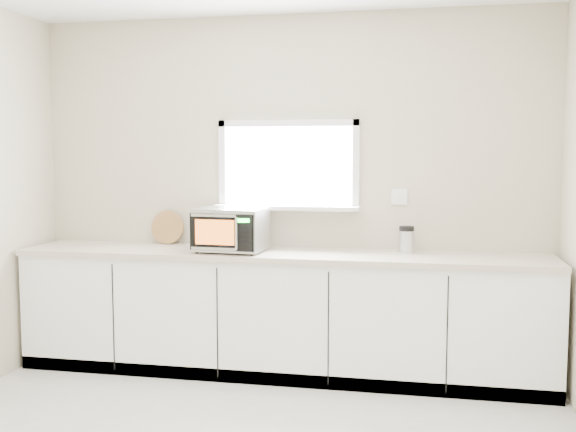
# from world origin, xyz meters

# --- Properties ---
(back_wall) EXTENTS (4.00, 0.17, 2.70)m
(back_wall) POSITION_xyz_m (0.00, 2.00, 1.36)
(back_wall) COLOR beige
(back_wall) RESTS_ON ground
(cabinets) EXTENTS (3.92, 0.60, 0.88)m
(cabinets) POSITION_xyz_m (0.00, 1.70, 0.44)
(cabinets) COLOR white
(cabinets) RESTS_ON ground
(countertop) EXTENTS (3.92, 0.64, 0.04)m
(countertop) POSITION_xyz_m (0.00, 1.69, 0.90)
(countertop) COLOR beige
(countertop) RESTS_ON cabinets
(microwave) EXTENTS (0.52, 0.44, 0.32)m
(microwave) POSITION_xyz_m (-0.36, 1.63, 1.09)
(microwave) COLOR black
(microwave) RESTS_ON countertop
(knife_block) EXTENTS (0.13, 0.21, 0.28)m
(knife_block) POSITION_xyz_m (-0.42, 1.65, 1.04)
(knife_block) COLOR #462E19
(knife_block) RESTS_ON countertop
(cutting_board) EXTENTS (0.27, 0.06, 0.27)m
(cutting_board) POSITION_xyz_m (-0.98, 1.94, 1.05)
(cutting_board) COLOR #AA7442
(cutting_board) RESTS_ON countertop
(coffee_grinder) EXTENTS (0.13, 0.13, 0.20)m
(coffee_grinder) POSITION_xyz_m (0.91, 1.85, 1.02)
(coffee_grinder) COLOR #BBBDC3
(coffee_grinder) RESTS_ON countertop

